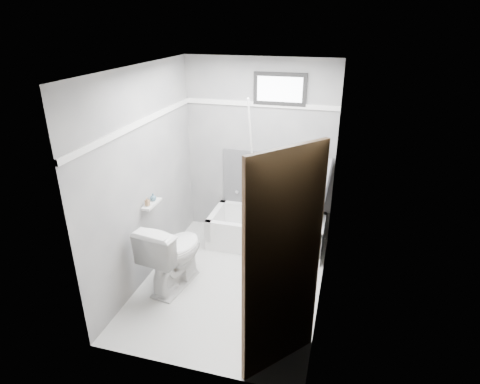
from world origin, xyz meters
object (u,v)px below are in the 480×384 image
(bathtub, at_px, (266,231))
(soap_bottle_a, at_px, (147,201))
(soap_bottle_b, at_px, (153,197))
(door, at_px, (310,294))
(toilet, at_px, (173,253))
(office_chair, at_px, (296,202))

(bathtub, height_order, soap_bottle_a, soap_bottle_a)
(soap_bottle_b, bearing_deg, soap_bottle_a, -90.00)
(door, bearing_deg, soap_bottle_b, 145.47)
(toilet, bearing_deg, office_chair, -126.67)
(bathtub, distance_m, door, 2.47)
(office_chair, distance_m, toilet, 1.69)
(toilet, bearing_deg, bathtub, -116.98)
(office_chair, distance_m, soap_bottle_b, 1.79)
(toilet, distance_m, door, 2.02)
(office_chair, height_order, soap_bottle_b, office_chair)
(bathtub, height_order, office_chair, office_chair)
(soap_bottle_a, distance_m, soap_bottle_b, 0.14)
(bathtub, xyz_separation_m, office_chair, (0.37, 0.03, 0.47))
(bathtub, relative_size, office_chair, 1.35)
(bathtub, xyz_separation_m, soap_bottle_a, (-1.15, -1.03, 0.76))
(bathtub, distance_m, soap_bottle_b, 1.63)
(bathtub, bearing_deg, toilet, -126.06)
(office_chair, bearing_deg, toilet, -116.75)
(door, relative_size, soap_bottle_b, 21.93)
(toilet, xyz_separation_m, door, (1.60, -1.08, 0.59))
(soap_bottle_a, bearing_deg, door, -31.59)
(toilet, relative_size, soap_bottle_a, 8.82)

